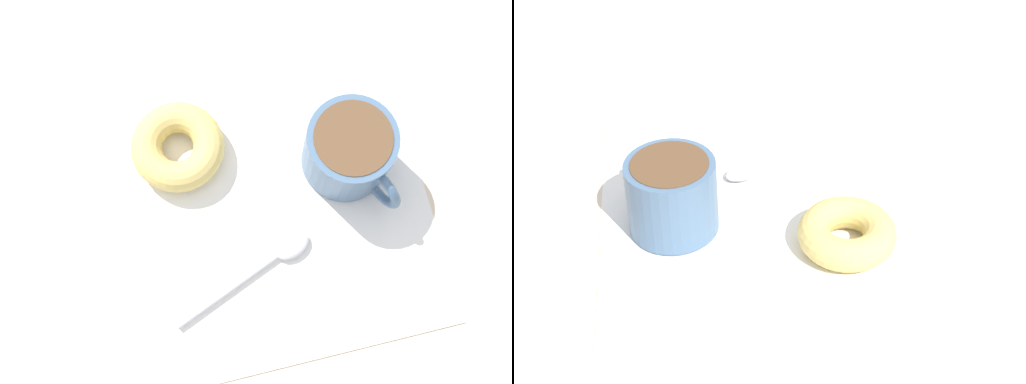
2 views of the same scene
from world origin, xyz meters
The scene contains 5 objects.
ground_plane centered at (0.00, 0.00, -1.00)cm, with size 120.00×120.00×2.00cm, color beige.
napkin centered at (-2.12, -1.53, 0.15)cm, with size 32.36×32.36×0.30cm, color white.
coffee_cup centered at (-0.13, -10.71, 4.07)cm, with size 10.51×8.32×7.27cm.
donut centered at (3.69, 5.11, 1.80)cm, with size 9.03×9.03×2.99cm, color #E5C66B.
spoon centered at (-8.42, -1.97, 0.69)cm, with size 7.84×14.04×0.90cm.
Camera 2 is at (61.63, -5.16, 52.38)cm, focal length 60.00 mm.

